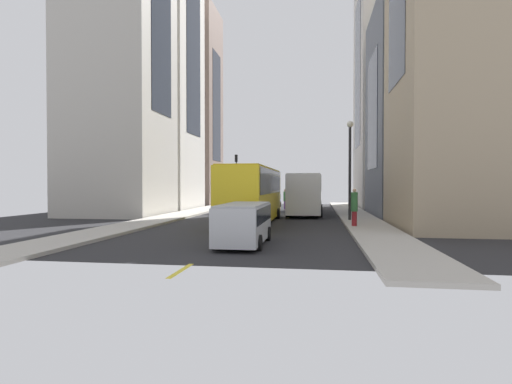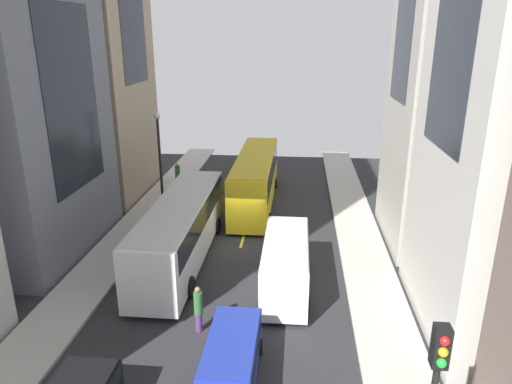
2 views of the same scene
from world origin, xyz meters
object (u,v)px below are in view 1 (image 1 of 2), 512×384
at_px(city_bus_white, 305,191).
at_px(pedestrian_walking_far, 285,199).
at_px(car_blue_2, 271,199).
at_px(delivery_van_white, 246,195).
at_px(car_black_1, 312,199).
at_px(streetcar_yellow, 253,191).
at_px(car_silver_0, 244,221).
at_px(pedestrian_crossing_near, 354,206).
at_px(traffic_light_near_corner, 236,170).

bearing_deg(city_bus_white, pedestrian_walking_far, -70.28).
bearing_deg(car_blue_2, delivery_van_white, 74.59).
bearing_deg(pedestrian_walking_far, car_black_1, -136.51).
distance_m(streetcar_yellow, car_silver_0, 9.47).
height_order(delivery_van_white, pedestrian_crossing_near, delivery_van_white).
xyz_separation_m(streetcar_yellow, pedestrian_crossing_near, (-6.22, 2.20, -0.85)).
height_order(car_silver_0, traffic_light_near_corner, traffic_light_near_corner).
relative_size(streetcar_yellow, pedestrian_crossing_near, 5.63).
bearing_deg(traffic_light_near_corner, pedestrian_walking_far, 129.76).
bearing_deg(car_silver_0, city_bus_white, -96.27).
height_order(streetcar_yellow, pedestrian_crossing_near, streetcar_yellow).
bearing_deg(car_silver_0, delivery_van_white, -80.28).
bearing_deg(city_bus_white, traffic_light_near_corner, -57.94).
relative_size(city_bus_white, car_black_1, 2.58).
xyz_separation_m(car_blue_2, traffic_light_near_corner, (4.99, -5.55, 3.45)).
distance_m(delivery_van_white, car_black_1, 11.39).
distance_m(streetcar_yellow, delivery_van_white, 12.02).
bearing_deg(streetcar_yellow, car_blue_2, -87.28).
distance_m(car_black_1, pedestrian_walking_far, 6.61).
bearing_deg(city_bus_white, car_black_1, -92.10).
bearing_deg(delivery_van_white, streetcar_yellow, 102.16).
distance_m(car_silver_0, traffic_light_near_corner, 33.61).
bearing_deg(delivery_van_white, pedestrian_walking_far, -133.71).
height_order(streetcar_yellow, car_black_1, streetcar_yellow).
relative_size(city_bus_white, streetcar_yellow, 0.98).
bearing_deg(streetcar_yellow, pedestrian_crossing_near, 160.49).
bearing_deg(delivery_van_white, pedestrian_crossing_near, 122.11).
relative_size(streetcar_yellow, traffic_light_near_corner, 1.97).
bearing_deg(car_blue_2, pedestrian_walking_far, 124.39).
xyz_separation_m(pedestrian_walking_far, traffic_light_near_corner, (6.72, -8.08, 3.29)).
relative_size(delivery_van_white, traffic_light_near_corner, 1.01).
height_order(city_bus_white, delivery_van_white, city_bus_white).
height_order(car_blue_2, traffic_light_near_corner, traffic_light_near_corner).
bearing_deg(pedestrian_walking_far, traffic_light_near_corner, -72.89).
relative_size(car_black_1, traffic_light_near_corner, 0.75).
relative_size(car_black_1, pedestrian_walking_far, 2.23).
bearing_deg(car_blue_2, car_black_1, -141.43).
distance_m(delivery_van_white, car_blue_2, 6.35).
distance_m(city_bus_white, traffic_light_near_corner, 17.01).
bearing_deg(pedestrian_walking_far, delivery_van_white, 23.65).
height_order(car_silver_0, car_blue_2, car_silver_0).
bearing_deg(pedestrian_walking_far, city_bus_white, 87.08).
relative_size(car_blue_2, traffic_light_near_corner, 0.69).
relative_size(city_bus_white, traffic_light_near_corner, 1.93).
bearing_deg(car_blue_2, pedestrian_crossing_near, 109.43).
bearing_deg(car_black_1, streetcar_yellow, 80.54).
relative_size(car_silver_0, pedestrian_walking_far, 2.30).
relative_size(delivery_van_white, pedestrian_crossing_near, 2.88).
bearing_deg(streetcar_yellow, delivery_van_white, -77.84).
bearing_deg(delivery_van_white, traffic_light_near_corner, -74.15).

